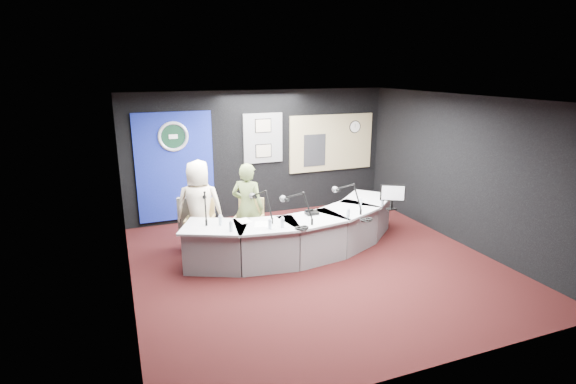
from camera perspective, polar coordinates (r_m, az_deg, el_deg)
name	(u,v)px	position (r m, az deg, el deg)	size (l,w,h in m)	color
ground	(316,264)	(7.86, 3.52, -9.08)	(6.00, 6.00, 0.00)	black
ceiling	(319,99)	(7.16, 3.90, 11.73)	(6.00, 6.00, 0.02)	silver
wall_back	(261,154)	(10.12, -3.48, 4.88)	(6.00, 0.02, 2.80)	black
wall_front	(438,254)	(4.98, 18.51, -7.45)	(6.00, 0.02, 2.80)	black
wall_left	(124,205)	(6.74, -20.14, -1.58)	(0.02, 6.00, 2.80)	black
wall_right	(462,171)	(9.04, 21.24, 2.54)	(0.02, 6.00, 2.80)	black
broadcast_desk	(301,233)	(8.16, 1.63, -5.25)	(4.50, 1.90, 0.75)	#B3B5B8
backdrop_panel	(175,167)	(9.72, -14.15, 3.08)	(1.60, 0.05, 2.30)	navy
agency_seal	(173,137)	(9.57, -14.37, 6.84)	(0.63, 0.63, 0.07)	silver
seal_center	(173,137)	(9.57, -14.38, 6.84)	(0.48, 0.48, 0.01)	black
pinboard	(263,138)	(10.04, -3.19, 6.83)	(0.90, 0.04, 1.10)	slate
framed_photo_upper	(263,126)	(9.98, -3.16, 8.40)	(0.34, 0.02, 0.27)	gray
framed_photo_lower	(264,151)	(10.06, -3.11, 5.23)	(0.34, 0.02, 0.27)	gray
booth_window_frame	(331,143)	(10.72, 5.54, 6.26)	(2.12, 0.06, 1.32)	tan
booth_glow	(332,143)	(10.71, 5.57, 6.25)	(2.00, 0.02, 1.20)	#FFD9A1
equipment_rack	(315,150)	(10.53, 3.39, 5.30)	(0.55, 0.02, 0.75)	black
wall_clock	(355,127)	(10.93, 8.50, 8.19)	(0.28, 0.28, 0.01)	white
armchair_left	(200,224)	(8.32, -11.09, -4.06)	(0.58, 0.58, 1.04)	tan
armchair_right	(248,224)	(8.24, -5.08, -4.03)	(0.58, 0.58, 1.03)	tan
draped_jacket	(192,216)	(8.49, -12.14, -3.00)	(0.50, 0.10, 0.70)	slate
person_man	(199,207)	(8.22, -11.21, -1.86)	(0.83, 0.54, 1.71)	#FDEACA
person_woman	(248,208)	(8.15, -5.13, -1.99)	(0.60, 0.39, 1.65)	#60713B
computer_monitor	(392,193)	(8.38, 13.08, -0.08)	(0.46, 0.03, 0.31)	black
desk_phone	(312,213)	(8.00, 3.04, -2.67)	(0.22, 0.17, 0.05)	black
headphones_near	(366,219)	(7.79, 9.89, -3.45)	(0.23, 0.23, 0.04)	black
headphones_far	(302,228)	(7.29, 1.76, -4.55)	(0.21, 0.21, 0.04)	black
paper_stack	(244,221)	(7.70, -5.58, -3.64)	(0.20, 0.28, 0.00)	white
notepad	(262,224)	(7.50, -3.38, -4.12)	(0.22, 0.32, 0.00)	white
boom_mic_a	(205,203)	(7.76, -10.50, -1.36)	(0.22, 0.73, 0.60)	black
boom_mic_b	(262,202)	(7.68, -3.36, -1.29)	(0.28, 0.72, 0.60)	black
boom_mic_c	(297,204)	(7.56, 1.18, -1.55)	(0.44, 0.65, 0.60)	black
boom_mic_d	(348,195)	(8.17, 7.59, -0.36)	(0.35, 0.70, 0.60)	black
water_bottles	(311,213)	(7.77, 2.90, -2.70)	(3.13, 0.57, 0.18)	silver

